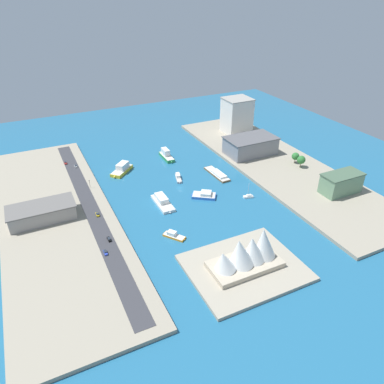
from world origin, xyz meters
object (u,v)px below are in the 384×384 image
pickup_red (65,163)px  van_white (76,166)px  hotel_broad_white (237,115)px  sailboat_small_white (248,196)px  opera_landmark (247,253)px  water_taxi_orange (174,235)px  warehouse_low_gray (250,145)px  taxi_yellow_cab (97,214)px  ferry_yellow_fast (122,169)px  suv_black (109,239)px  ferry_green_doubledeck (166,155)px  hatchback_blue (105,252)px  yacht_sleek_gray (178,177)px  traffic_light_waterfront (90,183)px  carpark_squat_concrete (42,212)px  terminal_long_green (341,183)px  barge_flat_brown (217,174)px  catamaran_blue (204,195)px  ferry_white_commuter (162,201)px

pickup_red → van_white: bearing=122.9°
hotel_broad_white → pickup_red: hotel_broad_white is taller
sailboat_small_white → opera_landmark: size_ratio=0.30×
water_taxi_orange → opera_landmark: (-24.25, 43.42, 9.76)m
warehouse_low_gray → pickup_red: (152.88, -50.22, -6.72)m
hotel_broad_white → taxi_yellow_cab: hotel_broad_white is taller
ferry_yellow_fast → pickup_red: ferry_yellow_fast is taller
suv_black → pickup_red: 120.31m
ferry_green_doubledeck → opera_landmark: opera_landmark is taller
water_taxi_orange → sailboat_small_white: size_ratio=1.17×
hatchback_blue → suv_black: bearing=-114.3°
yacht_sleek_gray → traffic_light_waterfront: bearing=-10.0°
water_taxi_orange → suv_black: (37.27, -10.93, 2.01)m
carpark_squat_concrete → terminal_long_green: size_ratio=1.39×
barge_flat_brown → catamaran_blue: bearing=45.5°
traffic_light_waterfront → suv_black: bearing=86.8°
ferry_green_doubledeck → suv_black: (77.48, 98.18, 0.47)m
yacht_sleek_gray → van_white: bearing=-36.8°
barge_flat_brown → carpark_squat_concrete: 135.21m
carpark_squat_concrete → warehouse_low_gray: warehouse_low_gray is taller
ferry_white_commuter → hotel_broad_white: (-119.01, -94.13, 17.60)m
water_taxi_orange → terminal_long_green: bearing=177.3°
sailboat_small_white → hatchback_blue: bearing=10.3°
water_taxi_orange → terminal_long_green: terminal_long_green is taller
ferry_yellow_fast → opera_landmark: 146.12m
van_white → barge_flat_brown: bearing=149.1°
terminal_long_green → warehouse_low_gray: 89.33m
water_taxi_orange → ferry_yellow_fast: bearing=-88.2°
ferry_yellow_fast → opera_landmark: bearing=100.8°
catamaran_blue → water_taxi_orange: bearing=41.2°
ferry_white_commuter → traffic_light_waterfront: size_ratio=4.14×
ferry_white_commuter → van_white: ferry_white_commuter is taller
warehouse_low_gray → hotel_broad_white: (-17.59, -52.15, 9.60)m
traffic_light_waterfront → terminal_long_green: bearing=152.2°
water_taxi_orange → yacht_sleek_gray: 76.13m
suv_black → terminal_long_green: bearing=174.2°
ferry_yellow_fast → hotel_broad_white: (-130.41, -33.16, 16.91)m
catamaran_blue → ferry_green_doubledeck: (-0.80, -74.67, 1.25)m
pickup_red → traffic_light_waterfront: bearing=100.9°
catamaran_blue → ferry_green_doubledeck: size_ratio=0.81×
ferry_white_commuter → warehouse_low_gray: 110.05m
ferry_yellow_fast → hatchback_blue: (39.15, 100.10, 0.58)m
water_taxi_orange → yacht_sleek_gray: size_ratio=0.89×
carpark_squat_concrete → pickup_red: bearing=-108.7°
taxi_yellow_cab → traffic_light_waterfront: 39.97m
barge_flat_brown → pickup_red: (108.02, -70.83, 2.13)m
ferry_green_doubledeck → terminal_long_green: bearing=128.0°
sailboat_small_white → ferry_green_doubledeck: bearing=-72.8°
yacht_sleek_gray → taxi_yellow_cab: taxi_yellow_cab is taller
ferry_yellow_fast → carpark_squat_concrete: size_ratio=0.53×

